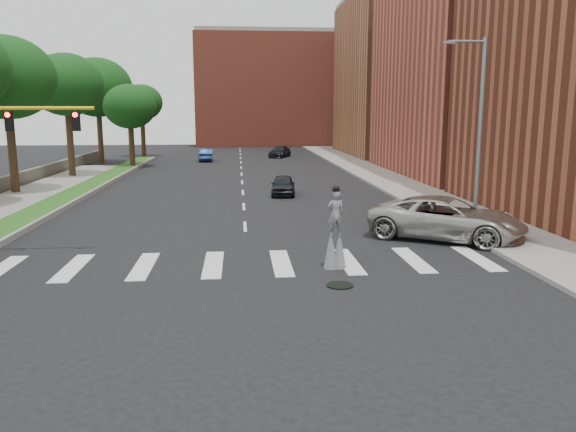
% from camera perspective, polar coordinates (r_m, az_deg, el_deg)
% --- Properties ---
extents(ground_plane, '(160.00, 160.00, 0.00)m').
position_cam_1_polar(ground_plane, '(20.39, -4.09, -5.61)').
color(ground_plane, black).
rests_on(ground_plane, ground).
extents(grass_median, '(2.00, 60.00, 0.25)m').
position_cam_1_polar(grass_median, '(41.52, -20.71, 2.21)').
color(grass_median, '#205317').
rests_on(grass_median, ground).
extents(median_curb, '(0.20, 60.00, 0.28)m').
position_cam_1_polar(median_curb, '(41.24, -19.30, 2.27)').
color(median_curb, gray).
rests_on(median_curb, ground).
extents(sidewalk_right, '(5.00, 90.00, 0.18)m').
position_cam_1_polar(sidewalk_right, '(46.72, 10.87, 3.52)').
color(sidewalk_right, gray).
rests_on(sidewalk_right, ground).
extents(stone_wall, '(0.50, 56.00, 1.10)m').
position_cam_1_polar(stone_wall, '(45.11, -26.81, 2.92)').
color(stone_wall, '#555149').
rests_on(stone_wall, ground).
extents(manhole, '(0.90, 0.90, 0.04)m').
position_cam_1_polar(manhole, '(18.76, 5.29, -7.02)').
color(manhole, black).
rests_on(manhole, ground).
extents(building_mid, '(16.00, 22.00, 24.00)m').
position_cam_1_polar(building_mid, '(54.73, 19.86, 16.61)').
color(building_mid, '#AF4A37').
rests_on(building_mid, ground).
extents(building_far, '(16.00, 22.00, 20.00)m').
position_cam_1_polar(building_far, '(77.01, 12.11, 13.57)').
color(building_far, '#A35C3C').
rests_on(building_far, ground).
extents(building_backdrop, '(26.00, 14.00, 18.00)m').
position_cam_1_polar(building_backdrop, '(97.84, -1.41, 12.52)').
color(building_backdrop, '#AF4A37').
rests_on(building_backdrop, ground).
extents(streetlight, '(2.05, 0.20, 9.00)m').
position_cam_1_polar(streetlight, '(27.93, 18.75, 8.43)').
color(streetlight, slate).
rests_on(streetlight, ground).
extents(stilt_performer, '(0.84, 0.55, 3.07)m').
position_cam_1_polar(stilt_performer, '(20.51, 4.82, -2.03)').
color(stilt_performer, '#322014').
rests_on(stilt_performer, ground).
extents(suv_crossing, '(7.47, 6.33, 1.90)m').
position_cam_1_polar(suv_crossing, '(26.16, 15.81, -0.24)').
color(suv_crossing, '#AAA7A0').
rests_on(suv_crossing, ground).
extents(car_near, '(1.95, 4.10, 1.35)m').
position_cam_1_polar(car_near, '(38.75, -0.50, 3.16)').
color(car_near, black).
rests_on(car_near, ground).
extents(car_mid, '(1.75, 4.47, 1.45)m').
position_cam_1_polar(car_mid, '(66.12, -8.36, 6.17)').
color(car_mid, navy).
rests_on(car_mid, ground).
extents(car_far, '(3.49, 5.02, 1.35)m').
position_cam_1_polar(car_far, '(70.98, -0.83, 6.54)').
color(car_far, black).
rests_on(car_far, ground).
extents(tree_3, '(6.54, 6.54, 10.69)m').
position_cam_1_polar(tree_3, '(43.05, -26.76, 12.40)').
color(tree_3, '#322014').
rests_on(tree_3, ground).
extents(tree_4, '(6.19, 6.19, 10.53)m').
position_cam_1_polar(tree_4, '(52.25, -21.60, 12.25)').
color(tree_4, '#322014').
rests_on(tree_4, ground).
extents(tree_5, '(7.39, 7.39, 11.35)m').
position_cam_1_polar(tree_5, '(65.04, -18.80, 12.24)').
color(tree_5, '#322014').
rests_on(tree_5, ground).
extents(tree_6, '(5.24, 5.24, 8.40)m').
position_cam_1_polar(tree_6, '(59.62, -15.78, 10.62)').
color(tree_6, '#322014').
rests_on(tree_6, ground).
extents(tree_7, '(5.23, 5.23, 9.02)m').
position_cam_1_polar(tree_7, '(73.89, -14.65, 11.07)').
color(tree_7, '#322014').
rests_on(tree_7, ground).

